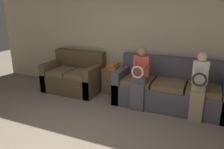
% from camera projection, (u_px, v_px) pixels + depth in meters
% --- Properties ---
extents(wall_back, '(7.57, 0.06, 2.55)m').
position_uv_depth(wall_back, '(129.00, 39.00, 5.01)').
color(wall_back, '#BCB293').
rests_on(wall_back, ground_plane).
extents(couch_main, '(2.22, 0.87, 0.97)m').
position_uv_depth(couch_main, '(170.00, 90.00, 4.48)').
color(couch_main, '#4C4C56').
rests_on(couch_main, ground_plane).
extents(couch_side, '(1.33, 0.87, 0.95)m').
position_uv_depth(couch_side, '(74.00, 77.00, 5.34)').
color(couch_side, brown).
rests_on(couch_side, ground_plane).
extents(child_left_seated, '(0.31, 0.38, 1.24)m').
position_uv_depth(child_left_seated, '(140.00, 76.00, 4.27)').
color(child_left_seated, '#56565B').
rests_on(child_left_seated, ground_plane).
extents(child_right_seated, '(0.27, 0.37, 1.23)m').
position_uv_depth(child_right_seated, '(199.00, 83.00, 3.85)').
color(child_right_seated, tan).
rests_on(child_right_seated, ground_plane).
extents(side_shelf, '(0.46, 0.39, 0.58)m').
position_uv_depth(side_shelf, '(113.00, 80.00, 5.20)').
color(side_shelf, brown).
rests_on(side_shelf, ground_plane).
extents(book_stack, '(0.24, 0.32, 0.13)m').
position_uv_depth(book_stack, '(113.00, 66.00, 5.10)').
color(book_stack, gray).
rests_on(book_stack, side_shelf).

